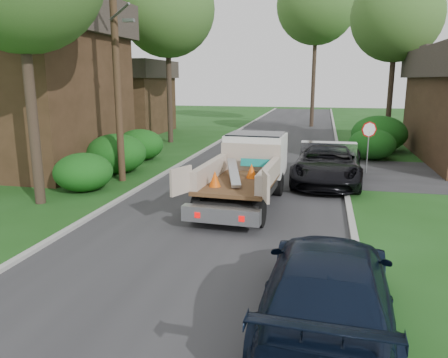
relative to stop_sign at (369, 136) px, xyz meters
name	(u,v)px	position (x,y,z in m)	size (l,w,h in m)	color
ground	(216,225)	(-5.20, -9.00, -1.78)	(120.00, 120.00, 0.00)	#194413
road	(261,165)	(-5.20, 1.00, -1.77)	(8.00, 90.00, 0.02)	#28282B
curb_left	(187,161)	(-9.30, 1.00, -1.72)	(0.20, 90.00, 0.12)	#9E9E99
curb_right	(342,167)	(-1.10, 1.00, -1.72)	(0.20, 90.00, 0.12)	#9E9E99
stop_sign	(369,136)	(0.00, 0.00, 0.00)	(0.71, 0.32, 2.48)	slate
utility_pole	(116,60)	(-10.68, -4.02, 3.40)	(2.42, 1.25, 10.00)	#382619
house_left_near	(15,82)	(-17.20, -2.00, 2.50)	(9.72, 8.64, 8.40)	#362416
house_left_far	(122,96)	(-18.70, 13.00, 1.27)	(7.56, 7.56, 6.00)	#362416
hedge_left_a	(83,172)	(-11.40, -6.00, -1.01)	(2.34, 2.34, 1.53)	#104710
hedge_left_b	(116,153)	(-11.70, -2.50, -0.84)	(2.86, 2.86, 1.87)	#104710
hedge_left_c	(140,145)	(-12.00, 1.00, -0.93)	(2.60, 2.60, 1.70)	#104710
hedge_right_a	(372,144)	(0.60, 4.00, -0.93)	(2.60, 2.60, 1.70)	#104710
hedge_right_b	(379,134)	(1.30, 7.00, -0.67)	(3.38, 3.38, 2.21)	#104710
tree_left_far	(167,9)	(-12.70, 8.00, 7.20)	(6.40, 6.40, 12.20)	#2D2119
tree_right_far	(397,16)	(2.30, 11.00, 6.70)	(6.00, 6.00, 11.50)	#2D2119
tree_left_back	(45,3)	(-19.20, 4.00, 7.20)	(6.00, 6.00, 12.00)	#2D2119
tree_center_far	(317,4)	(-3.20, 21.00, 9.20)	(7.20, 7.20, 14.60)	#2D2119
flatbed_truck	(249,166)	(-4.69, -5.82, -0.50)	(2.91, 6.32, 2.35)	black
black_pickup	(328,164)	(-1.83, -2.39, -0.94)	(2.78, 6.04, 1.68)	black
navy_suv	(328,285)	(-1.90, -14.02, -0.98)	(2.24, 5.52, 1.60)	black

